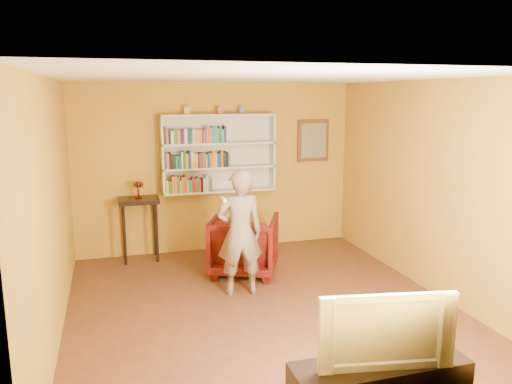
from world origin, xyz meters
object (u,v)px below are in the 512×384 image
(console_table, at_px, (139,209))
(person, at_px, (240,233))
(bookshelf, at_px, (218,153))
(armchair, at_px, (244,245))
(ruby_lustre, at_px, (138,186))
(television, at_px, (382,326))

(console_table, height_order, person, person)
(bookshelf, relative_size, armchair, 1.95)
(ruby_lustre, height_order, television, ruby_lustre)
(console_table, bearing_deg, person, -56.61)
(armchair, xyz_separation_m, television, (0.14, -3.49, 0.37))
(bookshelf, distance_m, armchair, 1.66)
(bookshelf, bearing_deg, armchair, -84.71)
(bookshelf, distance_m, ruby_lustre, 1.35)
(armchair, distance_m, person, 0.84)
(bookshelf, height_order, console_table, bookshelf)
(bookshelf, height_order, television, bookshelf)
(ruby_lustre, distance_m, person, 2.09)
(bookshelf, relative_size, person, 1.12)
(console_table, distance_m, person, 2.06)
(ruby_lustre, distance_m, television, 4.76)
(bookshelf, height_order, person, bookshelf)
(armchair, bearing_deg, person, 94.58)
(person, height_order, television, person)
(console_table, xyz_separation_m, ruby_lustre, (0.00, -0.00, 0.35))
(bookshelf, xyz_separation_m, console_table, (-1.27, -0.16, -0.79))
(ruby_lustre, bearing_deg, person, -56.61)
(console_table, distance_m, ruby_lustre, 0.35)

